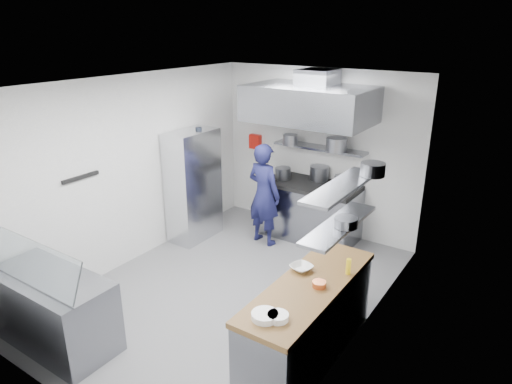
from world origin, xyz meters
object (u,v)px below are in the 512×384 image
Objects in this scene: gas_range at (310,212)px; chef at (264,194)px; display_case at (54,310)px; wire_rack at (193,186)px.

chef reaches higher than gas_range.
gas_range is at bearing 75.08° from display_case.
chef is 1.19m from wire_rack.
wire_rack is (-1.63, -1.09, 0.48)m from gas_range.
display_case is (-0.55, -3.49, -0.42)m from chef.
wire_rack is at bearing -146.25° from gas_range.
wire_rack is at bearing 31.74° from chef.
chef is (-0.54, -0.61, 0.40)m from gas_range.
display_case is at bearing -79.88° from wire_rack.
chef is 3.56m from display_case.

